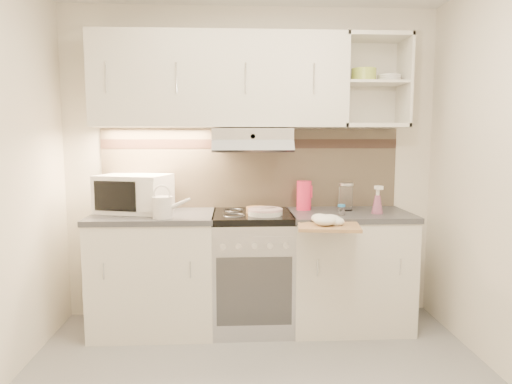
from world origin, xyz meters
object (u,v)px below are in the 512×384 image
plate_stack (265,212)px  microwave (134,193)px  pink_pitcher (304,195)px  spray_bottle (377,202)px  electric_range (252,270)px  cutting_board (328,226)px  watering_can (164,206)px  glass_jar (346,196)px

plate_stack → microwave: bearing=168.8°
microwave → pink_pitcher: size_ratio=2.56×
microwave → spray_bottle: size_ratio=2.61×
electric_range → spray_bottle: size_ratio=3.97×
spray_bottle → cutting_board: bearing=-165.2°
watering_can → glass_jar: size_ratio=1.29×
plate_stack → pink_pitcher: (0.33, 0.23, 0.09)m
plate_stack → pink_pitcher: bearing=35.2°
pink_pitcher → glass_jar: size_ratio=1.06×
watering_can → spray_bottle: bearing=13.0°
watering_can → cutting_board: 1.17m
pink_pitcher → cutting_board: (0.09, -0.52, -0.14)m
pink_pitcher → glass_jar: (0.32, -0.04, -0.01)m
glass_jar → spray_bottle: bearing=-39.7°
electric_range → cutting_board: size_ratio=2.18×
microwave → spray_bottle: microwave is taller
electric_range → watering_can: watering_can is taller
microwave → glass_jar: bearing=15.3°
electric_range → watering_can: (-0.64, -0.19, 0.53)m
electric_range → cutting_board: bearing=-37.6°
electric_range → plate_stack: size_ratio=3.49×
microwave → glass_jar: size_ratio=2.72×
glass_jar → spray_bottle: size_ratio=0.96×
watering_can → spray_bottle: size_ratio=1.24×
watering_can → electric_range: bearing=25.8°
electric_range → microwave: bearing=173.9°
electric_range → glass_jar: 0.93m
electric_range → cutting_board: (0.50, -0.39, 0.42)m
microwave → plate_stack: bearing=4.5°
microwave → spray_bottle: (1.85, -0.18, -0.06)m
electric_range → microwave: (-0.91, 0.10, 0.59)m
spray_bottle → electric_range: bearing=154.8°
plate_stack → spray_bottle: size_ratio=1.14×
glass_jar → spray_bottle: (0.20, -0.17, -0.02)m
glass_jar → microwave: bearing=179.6°
watering_can → plate_stack: watering_can is taller
pink_pitcher → spray_bottle: (0.52, -0.21, -0.03)m
electric_range → microwave: microwave is taller
watering_can → glass_jar: (1.38, 0.28, 0.02)m
watering_can → cutting_board: (1.14, -0.19, -0.11)m
pink_pitcher → cutting_board: bearing=-89.9°
electric_range → pink_pitcher: bearing=17.1°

